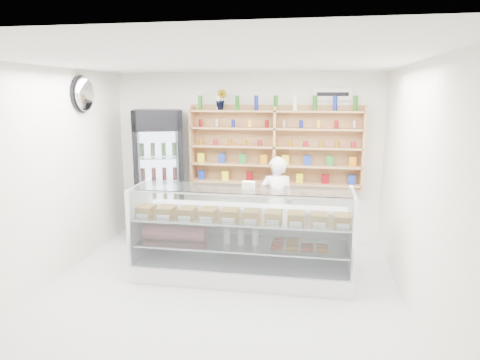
# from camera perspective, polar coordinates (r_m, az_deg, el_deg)

# --- Properties ---
(room) EXTENTS (5.00, 5.00, 5.00)m
(room) POSITION_cam_1_polar(r_m,az_deg,el_deg) (4.88, -3.69, -1.05)
(room) COLOR #B6B5BA
(room) RESTS_ON ground
(display_counter) EXTENTS (2.88, 0.86, 1.26)m
(display_counter) POSITION_cam_1_polar(r_m,az_deg,el_deg) (5.84, 0.25, -9.73)
(display_counter) COLOR white
(display_counter) RESTS_ON floor
(shop_worker) EXTENTS (0.61, 0.47, 1.51)m
(shop_worker) POSITION_cam_1_polar(r_m,az_deg,el_deg) (6.79, 4.85, -3.13)
(shop_worker) COLOR white
(shop_worker) RESTS_ON floor
(drinks_cooler) EXTENTS (1.01, 0.99, 2.20)m
(drinks_cooler) POSITION_cam_1_polar(r_m,az_deg,el_deg) (7.36, -10.74, 0.64)
(drinks_cooler) COLOR black
(drinks_cooler) RESTS_ON floor
(wall_shelving) EXTENTS (2.84, 0.28, 1.33)m
(wall_shelving) POSITION_cam_1_polar(r_m,az_deg,el_deg) (7.06, 4.67, 4.37)
(wall_shelving) COLOR #AE7552
(wall_shelving) RESTS_ON back_wall
(potted_plant) EXTENTS (0.21, 0.18, 0.33)m
(potted_plant) POSITION_cam_1_polar(r_m,az_deg,el_deg) (7.14, -2.54, 10.66)
(potted_plant) COLOR #1E6626
(potted_plant) RESTS_ON wall_shelving
(security_mirror) EXTENTS (0.15, 0.50, 0.50)m
(security_mirror) POSITION_cam_1_polar(r_m,az_deg,el_deg) (6.70, -20.00, 10.71)
(security_mirror) COLOR silver
(security_mirror) RESTS_ON left_wall
(wall_sign) EXTENTS (0.62, 0.03, 0.20)m
(wall_sign) POSITION_cam_1_polar(r_m,az_deg,el_deg) (7.11, 12.26, 11.12)
(wall_sign) COLOR white
(wall_sign) RESTS_ON back_wall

